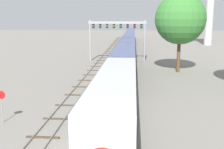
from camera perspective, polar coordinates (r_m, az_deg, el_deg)
track_main at (r=77.93m, az=3.55°, el=4.83°), size 2.60×200.00×0.16m
track_near at (r=58.50m, az=-2.22°, el=2.65°), size 2.60×160.00×0.16m
passenger_train at (r=69.53m, az=3.45°, el=6.14°), size 3.04×116.41×4.80m
signal_gantry at (r=59.13m, az=1.08°, el=8.95°), size 12.10×0.49×8.68m
stop_sign at (r=25.97m, az=-21.65°, el=-5.24°), size 0.76×0.08×2.88m
trackside_tree_mid at (r=47.87m, az=13.77°, el=10.93°), size 8.31×8.31×13.00m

